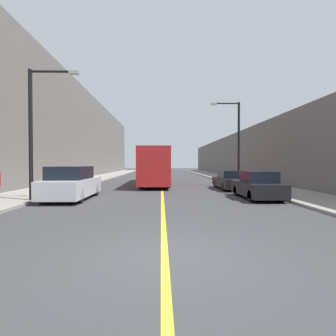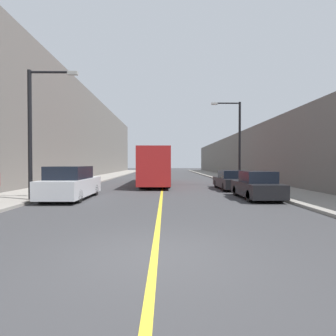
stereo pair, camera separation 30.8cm
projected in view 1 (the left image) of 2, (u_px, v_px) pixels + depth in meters
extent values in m
plane|color=#38383A|center=(165.00, 256.00, 5.57)|extent=(200.00, 200.00, 0.00)
cube|color=gray|center=(101.00, 177.00, 35.34)|extent=(3.71, 72.00, 0.13)
cube|color=gray|center=(222.00, 177.00, 35.77)|extent=(3.71, 72.00, 0.13)
cube|color=#66605B|center=(72.00, 134.00, 35.13)|extent=(4.00, 72.00, 11.83)
cube|color=#66605B|center=(250.00, 155.00, 35.81)|extent=(4.00, 72.00, 6.13)
cube|color=gold|center=(162.00, 178.00, 35.55)|extent=(0.16, 72.00, 0.01)
cube|color=#AD1E1E|center=(155.00, 166.00, 24.46)|extent=(2.49, 12.04, 2.95)
cube|color=black|center=(153.00, 159.00, 18.47)|extent=(2.12, 0.04, 1.33)
cylinder|color=black|center=(142.00, 182.00, 20.73)|extent=(0.55, 0.95, 0.95)
cylinder|color=black|center=(167.00, 182.00, 20.78)|extent=(0.55, 0.95, 0.95)
cylinder|color=black|center=(147.00, 177.00, 28.19)|extent=(0.55, 0.95, 0.95)
cylinder|color=black|center=(165.00, 177.00, 28.24)|extent=(0.55, 0.95, 0.95)
cube|color=silver|center=(72.00, 187.00, 14.43)|extent=(2.03, 4.95, 0.92)
cube|color=black|center=(71.00, 173.00, 14.17)|extent=(1.79, 2.72, 0.69)
cube|color=black|center=(54.00, 188.00, 11.99)|extent=(1.73, 0.04, 0.41)
cylinder|color=black|center=(45.00, 197.00, 12.88)|extent=(0.45, 0.68, 0.68)
cylinder|color=black|center=(78.00, 196.00, 12.93)|extent=(0.45, 0.68, 0.68)
cylinder|color=black|center=(68.00, 190.00, 15.95)|extent=(0.45, 0.68, 0.68)
cylinder|color=black|center=(94.00, 190.00, 15.99)|extent=(0.45, 0.68, 0.68)
cube|color=black|center=(257.00, 189.00, 14.69)|extent=(1.79, 4.22, 0.73)
cube|color=black|center=(259.00, 177.00, 14.46)|extent=(1.58, 1.90, 0.62)
cube|color=black|center=(273.00, 190.00, 12.61)|extent=(1.52, 0.04, 0.33)
cylinder|color=black|center=(253.00, 196.00, 13.37)|extent=(0.39, 0.62, 0.62)
cylinder|color=black|center=(280.00, 196.00, 13.40)|extent=(0.39, 0.62, 0.62)
cylinder|color=black|center=(238.00, 191.00, 15.98)|extent=(0.39, 0.62, 0.62)
cylinder|color=black|center=(260.00, 191.00, 16.02)|extent=(0.39, 0.62, 0.62)
cube|color=black|center=(230.00, 182.00, 19.94)|extent=(1.88, 4.71, 0.68)
cube|color=black|center=(231.00, 174.00, 19.69)|extent=(1.65, 2.12, 0.58)
cube|color=black|center=(240.00, 183.00, 17.61)|extent=(1.60, 0.04, 0.31)
cylinder|color=black|center=(226.00, 187.00, 18.46)|extent=(0.41, 0.62, 0.62)
cylinder|color=black|center=(246.00, 187.00, 18.50)|extent=(0.41, 0.62, 0.62)
cylinder|color=black|center=(217.00, 184.00, 21.38)|extent=(0.41, 0.62, 0.62)
cylinder|color=black|center=(235.00, 184.00, 21.42)|extent=(0.41, 0.62, 0.62)
cylinder|color=black|center=(31.00, 135.00, 13.17)|extent=(0.20, 0.20, 6.56)
cylinder|color=black|center=(52.00, 72.00, 13.14)|extent=(2.19, 0.12, 0.12)
cube|color=#999993|center=(74.00, 73.00, 13.17)|extent=(0.50, 0.24, 0.16)
cylinder|color=black|center=(239.00, 144.00, 22.63)|extent=(0.20, 0.20, 7.11)
cylinder|color=black|center=(226.00, 103.00, 22.54)|extent=(2.19, 0.12, 0.12)
cube|color=#999993|center=(214.00, 104.00, 22.51)|extent=(0.50, 0.24, 0.16)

